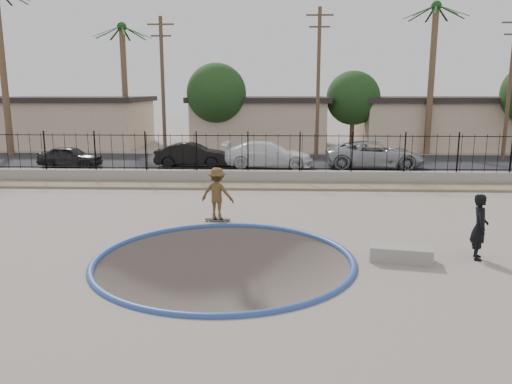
{
  "coord_description": "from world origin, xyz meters",
  "views": [
    {
      "loc": [
        1.37,
        -13.64,
        4.48
      ],
      "look_at": [
        0.73,
        2.0,
        1.25
      ],
      "focal_mm": 35.0,
      "sensor_mm": 36.0,
      "label": 1
    }
  ],
  "objects_px": {
    "concrete_ledge": "(401,253)",
    "car_c": "(268,154)",
    "car_b": "(192,155)",
    "car_d": "(374,155)",
    "car_a": "(70,157)",
    "videographer": "(480,227)",
    "skateboard": "(218,219)",
    "skater": "(217,196)"
  },
  "relations": [
    {
      "from": "skateboard",
      "to": "concrete_ledge",
      "type": "height_order",
      "value": "concrete_ledge"
    },
    {
      "from": "car_c",
      "to": "skateboard",
      "type": "bearing_deg",
      "value": 175.19
    },
    {
      "from": "skater",
      "to": "videographer",
      "type": "bearing_deg",
      "value": 167.21
    },
    {
      "from": "skater",
      "to": "skateboard",
      "type": "bearing_deg",
      "value": 12.98
    },
    {
      "from": "car_b",
      "to": "concrete_ledge",
      "type": "bearing_deg",
      "value": -152.61
    },
    {
      "from": "skateboard",
      "to": "car_d",
      "type": "distance_m",
      "value": 14.24
    },
    {
      "from": "concrete_ledge",
      "to": "car_d",
      "type": "distance_m",
      "value": 16.02
    },
    {
      "from": "concrete_ledge",
      "to": "car_b",
      "type": "bearing_deg",
      "value": 117.43
    },
    {
      "from": "skateboard",
      "to": "videographer",
      "type": "height_order",
      "value": "videographer"
    },
    {
      "from": "skateboard",
      "to": "car_a",
      "type": "xyz_separation_m",
      "value": [
        -9.93,
        11.6,
        0.59
      ]
    },
    {
      "from": "skater",
      "to": "car_b",
      "type": "height_order",
      "value": "skater"
    },
    {
      "from": "concrete_ledge",
      "to": "car_a",
      "type": "xyz_separation_m",
      "value": [
        -15.27,
        15.44,
        0.45
      ]
    },
    {
      "from": "car_a",
      "to": "car_d",
      "type": "bearing_deg",
      "value": -85.99
    },
    {
      "from": "skateboard",
      "to": "car_c",
      "type": "distance_m",
      "value": 12.12
    },
    {
      "from": "car_c",
      "to": "car_d",
      "type": "xyz_separation_m",
      "value": [
        6.1,
        0.0,
        0.03
      ]
    },
    {
      "from": "car_d",
      "to": "videographer",
      "type": "bearing_deg",
      "value": -179.45
    },
    {
      "from": "skater",
      "to": "car_d",
      "type": "height_order",
      "value": "skater"
    },
    {
      "from": "car_a",
      "to": "skateboard",
      "type": "bearing_deg",
      "value": -136.73
    },
    {
      "from": "videographer",
      "to": "car_a",
      "type": "bearing_deg",
      "value": 62.26
    },
    {
      "from": "car_b",
      "to": "car_c",
      "type": "relative_size",
      "value": 0.82
    },
    {
      "from": "skater",
      "to": "car_b",
      "type": "xyz_separation_m",
      "value": [
        -2.88,
        12.0,
        -0.16
      ]
    },
    {
      "from": "car_b",
      "to": "car_d",
      "type": "xyz_separation_m",
      "value": [
        10.51,
        0.0,
        0.08
      ]
    },
    {
      "from": "car_d",
      "to": "car_c",
      "type": "bearing_deg",
      "value": 91.23
    },
    {
      "from": "car_b",
      "to": "car_d",
      "type": "distance_m",
      "value": 10.51
    },
    {
      "from": "skater",
      "to": "skateboard",
      "type": "distance_m",
      "value": 0.83
    },
    {
      "from": "concrete_ledge",
      "to": "car_b",
      "type": "height_order",
      "value": "car_b"
    },
    {
      "from": "car_b",
      "to": "car_c",
      "type": "bearing_deg",
      "value": -90.04
    },
    {
      "from": "skateboard",
      "to": "car_b",
      "type": "height_order",
      "value": "car_b"
    },
    {
      "from": "skater",
      "to": "car_a",
      "type": "height_order",
      "value": "skater"
    },
    {
      "from": "car_b",
      "to": "videographer",
      "type": "bearing_deg",
      "value": -146.54
    },
    {
      "from": "concrete_ledge",
      "to": "car_c",
      "type": "distance_m",
      "value": 16.3
    },
    {
      "from": "car_d",
      "to": "car_b",
      "type": "bearing_deg",
      "value": 91.23
    },
    {
      "from": "concrete_ledge",
      "to": "car_d",
      "type": "xyz_separation_m",
      "value": [
        2.29,
        15.84,
        0.61
      ]
    },
    {
      "from": "car_a",
      "to": "car_d",
      "type": "xyz_separation_m",
      "value": [
        17.56,
        0.4,
        0.16
      ]
    },
    {
      "from": "car_c",
      "to": "car_b",
      "type": "bearing_deg",
      "value": 92.48
    },
    {
      "from": "car_c",
      "to": "skater",
      "type": "bearing_deg",
      "value": 175.19
    },
    {
      "from": "videographer",
      "to": "car_a",
      "type": "distance_m",
      "value": 23.08
    },
    {
      "from": "car_c",
      "to": "car_d",
      "type": "distance_m",
      "value": 6.1
    },
    {
      "from": "skater",
      "to": "car_a",
      "type": "xyz_separation_m",
      "value": [
        -9.93,
        11.6,
        -0.24
      ]
    },
    {
      "from": "videographer",
      "to": "concrete_ledge",
      "type": "bearing_deg",
      "value": 110.05
    },
    {
      "from": "concrete_ledge",
      "to": "car_a",
      "type": "height_order",
      "value": "car_a"
    },
    {
      "from": "skateboard",
      "to": "concrete_ledge",
      "type": "bearing_deg",
      "value": -32.74
    }
  ]
}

